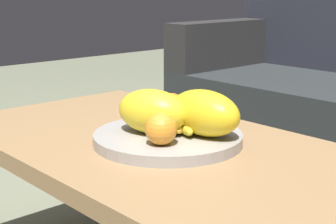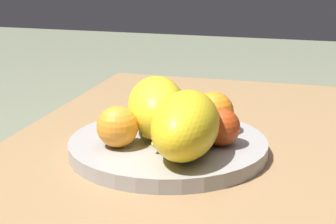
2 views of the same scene
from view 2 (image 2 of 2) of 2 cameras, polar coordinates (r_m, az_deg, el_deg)
name	(u,v)px [view 2 (image 2 of 2)]	position (r m, az deg, el deg)	size (l,w,h in m)	color
coffee_table	(168,169)	(1.02, 0.05, -6.00)	(1.08, 0.61, 0.43)	#916E48
fruit_bowl	(168,146)	(0.96, 0.00, -3.58)	(0.35, 0.35, 0.03)	#9A9693
melon_large_front	(157,106)	(0.97, -1.19, 0.60)	(0.17, 0.10, 0.10)	yellow
melon_smaller_beside	(186,125)	(0.86, 1.87, -1.36)	(0.19, 0.11, 0.11)	yellow
orange_front	(117,127)	(0.91, -5.31, -1.53)	(0.07, 0.07, 0.07)	orange
orange_left	(213,112)	(0.99, 4.75, -0.02)	(0.07, 0.07, 0.07)	orange
apple_front	(221,127)	(0.92, 5.58, -1.58)	(0.06, 0.06, 0.06)	#B13C13
banana_bunch	(188,126)	(0.94, 2.08, -1.49)	(0.17, 0.16, 0.06)	yellow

